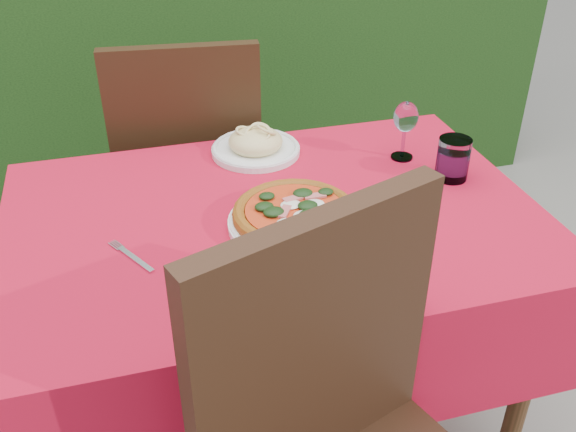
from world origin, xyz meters
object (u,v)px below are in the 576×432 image
object	(u,v)px
pasta_plate	(256,145)
fork	(136,259)
chair_far	(189,164)
pizza_plate	(295,216)
wine_glass	(406,119)
water_glass	(453,161)

from	to	relation	value
pasta_plate	fork	size ratio (longest dim) A/B	1.49
pasta_plate	fork	world-z (taller)	pasta_plate
chair_far	pasta_plate	world-z (taller)	chair_far
pizza_plate	pasta_plate	distance (m)	0.38
pizza_plate	fork	size ratio (longest dim) A/B	2.03
pizza_plate	wine_glass	xyz separation A→B (m)	(0.38, 0.25, 0.09)
pizza_plate	water_glass	xyz separation A→B (m)	(0.45, 0.11, 0.02)
wine_glass	water_glass	bearing A→B (deg)	-61.34
wine_glass	fork	bearing A→B (deg)	-158.95
wine_glass	fork	xyz separation A→B (m)	(-0.74, -0.28, -0.11)
pizza_plate	wine_glass	size ratio (longest dim) A/B	2.04
chair_far	pasta_plate	bearing A→B (deg)	122.01
pasta_plate	fork	distance (m)	0.55
chair_far	water_glass	xyz separation A→B (m)	(0.61, -0.59, 0.22)
pasta_plate	wine_glass	distance (m)	0.41
wine_glass	pasta_plate	bearing A→B (deg)	160.32
chair_far	pizza_plate	size ratio (longest dim) A/B	3.01
fork	chair_far	bearing A→B (deg)	44.80
pizza_plate	fork	xyz separation A→B (m)	(-0.36, -0.04, -0.02)
water_glass	fork	bearing A→B (deg)	-169.78
pasta_plate	chair_far	bearing A→B (deg)	116.03
wine_glass	chair_far	bearing A→B (deg)	139.66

